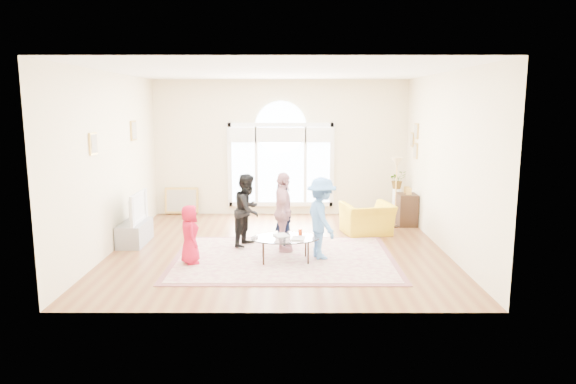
{
  "coord_description": "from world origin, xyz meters",
  "views": [
    {
      "loc": [
        0.18,
        -9.2,
        2.64
      ],
      "look_at": [
        0.17,
        0.3,
        1.0
      ],
      "focal_mm": 32.0,
      "sensor_mm": 36.0,
      "label": 1
    }
  ],
  "objects_px": {
    "coffee_table": "(285,239)",
    "armchair": "(367,219)",
    "tv_console": "(135,233)",
    "television": "(134,207)",
    "area_rug": "(284,258)"
  },
  "relations": [
    {
      "from": "area_rug",
      "to": "armchair",
      "type": "distance_m",
      "value": 2.43
    },
    {
      "from": "tv_console",
      "to": "coffee_table",
      "type": "relative_size",
      "value": 0.83
    },
    {
      "from": "area_rug",
      "to": "coffee_table",
      "type": "bearing_deg",
      "value": -82.44
    },
    {
      "from": "area_rug",
      "to": "coffee_table",
      "type": "xyz_separation_m",
      "value": [
        0.02,
        -0.18,
        0.39
      ]
    },
    {
      "from": "tv_console",
      "to": "armchair",
      "type": "distance_m",
      "value": 4.61
    },
    {
      "from": "coffee_table",
      "to": "armchair",
      "type": "distance_m",
      "value": 2.53
    },
    {
      "from": "coffee_table",
      "to": "armchair",
      "type": "relative_size",
      "value": 1.24
    },
    {
      "from": "coffee_table",
      "to": "armchair",
      "type": "bearing_deg",
      "value": 44.91
    },
    {
      "from": "coffee_table",
      "to": "tv_console",
      "type": "bearing_deg",
      "value": 154.57
    },
    {
      "from": "coffee_table",
      "to": "television",
      "type": "bearing_deg",
      "value": 154.51
    },
    {
      "from": "tv_console",
      "to": "television",
      "type": "height_order",
      "value": "television"
    },
    {
      "from": "tv_console",
      "to": "television",
      "type": "xyz_separation_m",
      "value": [
        0.01,
        -0.0,
        0.5
      ]
    },
    {
      "from": "coffee_table",
      "to": "armchair",
      "type": "height_order",
      "value": "armchair"
    },
    {
      "from": "tv_console",
      "to": "armchair",
      "type": "bearing_deg",
      "value": 9.39
    },
    {
      "from": "area_rug",
      "to": "armchair",
      "type": "bearing_deg",
      "value": 45.38
    }
  ]
}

